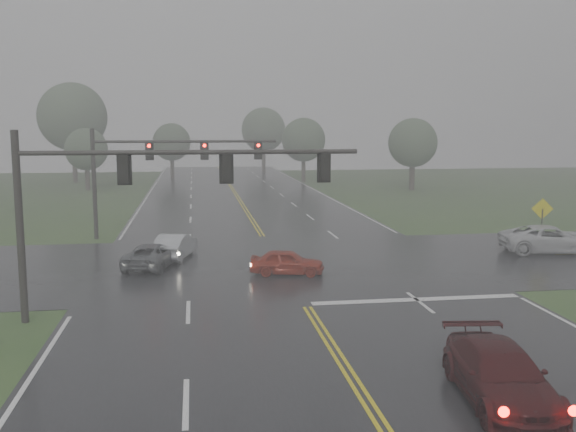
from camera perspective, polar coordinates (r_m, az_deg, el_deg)
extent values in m
cube|color=black|center=(30.51, -0.27, -5.04)|extent=(18.00, 160.00, 0.02)
cube|color=black|center=(32.44, -0.77, -4.25)|extent=(120.00, 14.00, 0.02)
cube|color=silver|center=(26.28, 11.34, -7.34)|extent=(8.50, 0.50, 0.01)
imported|color=#36090B|center=(17.61, 18.22, -15.43)|extent=(2.50, 5.03, 1.40)
imported|color=#9B1E0E|center=(30.04, -0.08, -5.24)|extent=(3.65, 2.05, 1.17)
imported|color=#B3B6BB|center=(34.12, -9.97, -3.76)|extent=(2.38, 4.25, 1.33)
imported|color=#4F5256|center=(32.28, -11.94, -4.49)|extent=(3.00, 4.62, 1.18)
imported|color=silver|center=(37.95, 22.25, -3.05)|extent=(5.65, 3.21, 1.49)
cylinder|color=black|center=(24.09, -22.73, -0.99)|extent=(0.26, 0.26, 6.76)
cylinder|color=black|center=(23.85, -23.07, 5.26)|extent=(0.17, 0.17, 0.75)
cylinder|color=black|center=(23.08, -8.49, 5.63)|extent=(11.96, 0.17, 0.17)
cube|color=black|center=(23.24, -14.38, 4.09)|extent=(0.32, 0.26, 0.99)
cube|color=black|center=(23.38, -14.34, 4.11)|extent=(0.52, 0.03, 1.17)
cube|color=black|center=(23.14, -5.49, 4.28)|extent=(0.32, 0.26, 0.99)
cube|color=black|center=(23.29, -5.50, 4.31)|extent=(0.52, 0.03, 1.17)
cube|color=black|center=(23.59, 3.28, 4.38)|extent=(0.32, 0.26, 0.99)
cube|color=black|center=(23.74, 3.20, 4.40)|extent=(0.52, 0.03, 1.17)
cylinder|color=black|center=(40.77, -16.84, 2.71)|extent=(0.26, 0.26, 6.74)
cylinder|color=black|center=(40.63, -16.99, 6.40)|extent=(0.17, 0.17, 0.75)
cylinder|color=black|center=(40.19, -9.05, 6.56)|extent=(11.16, 0.17, 0.17)
cube|color=black|center=(40.29, -12.22, 5.69)|extent=(0.32, 0.26, 0.98)
cube|color=black|center=(40.44, -12.21, 5.69)|extent=(0.51, 0.03, 1.17)
cylinder|color=#FF0C05|center=(40.13, -12.25, 6.12)|extent=(0.21, 0.06, 0.21)
cube|color=black|center=(40.21, -7.44, 5.79)|extent=(0.32, 0.26, 0.98)
cube|color=black|center=(40.36, -7.44, 5.80)|extent=(0.51, 0.03, 1.17)
cylinder|color=#FF0C05|center=(40.05, -7.44, 6.23)|extent=(0.21, 0.06, 0.21)
cube|color=black|center=(40.40, -2.66, 5.86)|extent=(0.32, 0.26, 0.98)
cube|color=black|center=(40.55, -2.68, 5.87)|extent=(0.51, 0.03, 1.17)
cylinder|color=#FF0C05|center=(40.24, -2.64, 6.29)|extent=(0.21, 0.06, 0.21)
cylinder|color=black|center=(38.90, 21.61, -1.06)|extent=(0.08, 0.08, 2.27)
cube|color=yellow|center=(38.78, 21.68, 0.60)|extent=(1.17, 0.34, 1.19)
cylinder|color=#2F261E|center=(72.62, -17.39, 3.21)|extent=(0.49, 0.49, 2.56)
sphere|color=#3B5538|center=(72.45, -17.49, 5.68)|extent=(4.55, 4.55, 4.55)
cylinder|color=#2F261E|center=(79.45, 1.38, 4.12)|extent=(0.50, 0.50, 3.03)
sphere|color=#3B5538|center=(79.29, 1.39, 6.79)|extent=(5.38, 5.38, 5.38)
cylinder|color=#2F261E|center=(86.47, -10.25, 4.23)|extent=(0.51, 0.51, 2.79)
sphere|color=#3B5538|center=(86.32, -10.30, 6.49)|extent=(4.95, 4.95, 4.95)
cylinder|color=#2F261E|center=(70.81, 10.96, 3.48)|extent=(0.59, 0.59, 2.97)
sphere|color=#3B5538|center=(70.63, 11.03, 6.42)|extent=(5.27, 5.27, 5.27)
cylinder|color=#2F261E|center=(82.82, -18.43, 4.44)|extent=(0.57, 0.57, 4.64)
sphere|color=#3B5538|center=(82.71, -18.60, 8.36)|extent=(8.26, 8.26, 8.26)
cylinder|color=#2F261E|center=(96.64, -2.18, 5.01)|extent=(0.58, 0.58, 3.69)
sphere|color=#3B5538|center=(96.51, -2.19, 7.68)|extent=(6.56, 6.56, 6.56)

